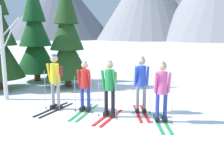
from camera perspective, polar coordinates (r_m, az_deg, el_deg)
ground_plane at (r=7.75m, az=-1.76°, el=-8.02°), size 400.00×400.00×0.00m
skier_in_yellow at (r=8.07m, az=-13.19°, el=0.12°), size 0.65×1.73×1.83m
skier_in_red at (r=7.68m, az=-6.37°, el=-1.45°), size 0.61×1.81×1.64m
skier_in_green at (r=7.16m, az=-0.54°, el=-1.54°), size 0.60×1.64×1.72m
skier_in_blue at (r=7.57m, az=6.86°, el=-0.56°), size 0.75×1.70×1.79m
skier_in_pink at (r=6.86m, az=11.63°, el=-2.49°), size 0.69×1.67×1.73m
pine_tree_near at (r=11.33m, az=-10.53°, el=9.17°), size 2.01×2.01×4.86m
pine_tree_far at (r=13.13m, az=-17.58°, el=9.60°), size 2.13×2.13×5.14m
birch_tree_tall at (r=9.82m, az=-24.20°, el=5.62°), size 1.23×0.90×3.45m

